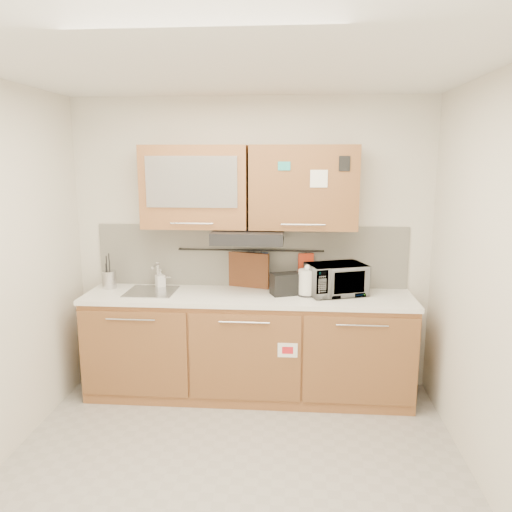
# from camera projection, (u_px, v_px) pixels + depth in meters

# --- Properties ---
(floor) EXTENTS (3.20, 3.20, 0.00)m
(floor) POSITION_uv_depth(u_px,v_px,m) (231.00, 477.00, 3.30)
(floor) COLOR #9E9993
(floor) RESTS_ON ground
(ceiling) EXTENTS (3.20, 3.20, 0.00)m
(ceiling) POSITION_uv_depth(u_px,v_px,m) (227.00, 63.00, 2.79)
(ceiling) COLOR white
(ceiling) RESTS_ON wall_back
(wall_back) EXTENTS (3.20, 0.00, 3.20)m
(wall_back) POSITION_uv_depth(u_px,v_px,m) (251.00, 245.00, 4.51)
(wall_back) COLOR silver
(wall_back) RESTS_ON ground
(wall_right) EXTENTS (0.00, 3.00, 3.00)m
(wall_right) POSITION_uv_depth(u_px,v_px,m) (500.00, 293.00, 2.92)
(wall_right) COLOR silver
(wall_right) RESTS_ON ground
(base_cabinet) EXTENTS (2.80, 0.64, 0.88)m
(base_cabinet) POSITION_uv_depth(u_px,v_px,m) (248.00, 351.00, 4.39)
(base_cabinet) COLOR #A16539
(base_cabinet) RESTS_ON floor
(countertop) EXTENTS (2.82, 0.62, 0.04)m
(countertop) POSITION_uv_depth(u_px,v_px,m) (248.00, 297.00, 4.29)
(countertop) COLOR white
(countertop) RESTS_ON base_cabinet
(backsplash) EXTENTS (2.80, 0.02, 0.56)m
(backsplash) POSITION_uv_depth(u_px,v_px,m) (251.00, 256.00, 4.52)
(backsplash) COLOR silver
(backsplash) RESTS_ON countertop
(upper_cabinets) EXTENTS (1.82, 0.37, 0.70)m
(upper_cabinets) POSITION_uv_depth(u_px,v_px,m) (249.00, 187.00, 4.24)
(upper_cabinets) COLOR #A16539
(upper_cabinets) RESTS_ON wall_back
(range_hood) EXTENTS (0.60, 0.46, 0.10)m
(range_hood) POSITION_uv_depth(u_px,v_px,m) (248.00, 236.00, 4.24)
(range_hood) COLOR black
(range_hood) RESTS_ON upper_cabinets
(sink) EXTENTS (0.42, 0.40, 0.26)m
(sink) POSITION_uv_depth(u_px,v_px,m) (152.00, 291.00, 4.37)
(sink) COLOR silver
(sink) RESTS_ON countertop
(utensil_rail) EXTENTS (1.30, 0.02, 0.02)m
(utensil_rail) POSITION_uv_depth(u_px,v_px,m) (251.00, 250.00, 4.47)
(utensil_rail) COLOR black
(utensil_rail) RESTS_ON backsplash
(utensil_crock) EXTENTS (0.15, 0.15, 0.31)m
(utensil_crock) POSITION_uv_depth(u_px,v_px,m) (109.00, 279.00, 4.48)
(utensil_crock) COLOR #B7B7BC
(utensil_crock) RESTS_ON countertop
(kettle) EXTENTS (0.19, 0.17, 0.27)m
(kettle) POSITION_uv_depth(u_px,v_px,m) (307.00, 283.00, 4.24)
(kettle) COLOR white
(kettle) RESTS_ON countertop
(toaster) EXTENTS (0.28, 0.23, 0.19)m
(toaster) POSITION_uv_depth(u_px,v_px,m) (286.00, 284.00, 4.27)
(toaster) COLOR black
(toaster) RESTS_ON countertop
(microwave) EXTENTS (0.56, 0.47, 0.27)m
(microwave) POSITION_uv_depth(u_px,v_px,m) (336.00, 279.00, 4.27)
(microwave) COLOR #999999
(microwave) RESTS_ON countertop
(soap_bottle) EXTENTS (0.11, 0.11, 0.17)m
(soap_bottle) POSITION_uv_depth(u_px,v_px,m) (160.00, 278.00, 4.51)
(soap_bottle) COLOR #999999
(soap_bottle) RESTS_ON countertop
(cutting_board) EXTENTS (0.37, 0.13, 0.47)m
(cutting_board) POSITION_uv_depth(u_px,v_px,m) (249.00, 278.00, 4.51)
(cutting_board) COLOR brown
(cutting_board) RESTS_ON utensil_rail
(oven_mitt) EXTENTS (0.13, 0.06, 0.20)m
(oven_mitt) POSITION_uv_depth(u_px,v_px,m) (261.00, 264.00, 4.47)
(oven_mitt) COLOR navy
(oven_mitt) RESTS_ON utensil_rail
(dark_pouch) EXTENTS (0.15, 0.08, 0.23)m
(dark_pouch) POSITION_uv_depth(u_px,v_px,m) (254.00, 265.00, 4.48)
(dark_pouch) COLOR black
(dark_pouch) RESTS_ON utensil_rail
(pot_holder) EXTENTS (0.14, 0.05, 0.17)m
(pot_holder) POSITION_uv_depth(u_px,v_px,m) (306.00, 263.00, 4.44)
(pot_holder) COLOR red
(pot_holder) RESTS_ON utensil_rail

